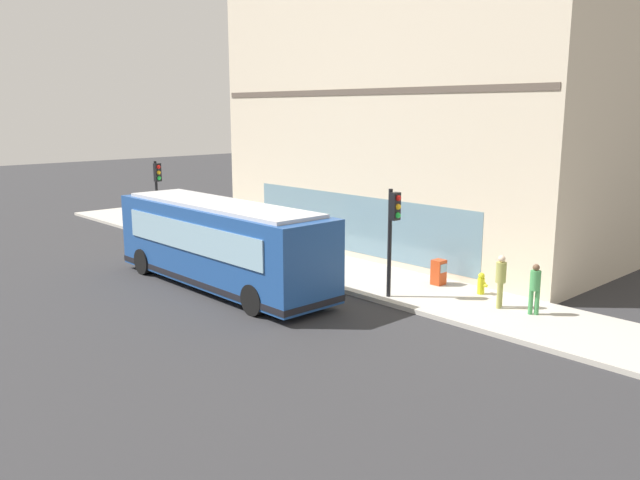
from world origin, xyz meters
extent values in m
plane|color=#2D2D30|center=(0.00, 0.00, 0.00)|extent=(120.00, 120.00, 0.00)
cube|color=#B2ADA3|center=(4.49, 0.00, 0.07)|extent=(3.77, 40.00, 0.15)
cube|color=beige|center=(11.35, 0.00, 6.34)|extent=(9.95, 17.51, 12.68)
cube|color=brown|center=(6.52, 0.00, 6.97)|extent=(0.36, 17.16, 0.24)
cube|color=slate|center=(6.42, 0.00, 1.60)|extent=(0.12, 12.26, 2.40)
cube|color=#1E478C|center=(-0.01, 0.52, 1.60)|extent=(2.55, 10.01, 2.70)
cube|color=silver|center=(-0.01, 0.52, 3.01)|extent=(2.17, 9.01, 0.12)
cube|color=#8CB2C6|center=(-0.03, 5.50, 2.05)|extent=(2.20, 0.09, 1.20)
cube|color=#8CB2C6|center=(1.26, 0.53, 2.00)|extent=(0.10, 8.20, 1.00)
cube|color=#8CB2C6|center=(-1.28, 0.51, 2.00)|extent=(0.10, 8.20, 1.00)
cube|color=black|center=(-0.01, 0.52, 0.43)|extent=(2.59, 10.05, 0.20)
cylinder|color=black|center=(1.13, 4.13, 0.50)|extent=(0.30, 1.00, 1.00)
cylinder|color=black|center=(-1.17, 4.11, 0.50)|extent=(0.30, 1.00, 1.00)
cylinder|color=black|center=(1.16, -2.87, 0.50)|extent=(0.30, 1.00, 1.00)
cylinder|color=black|center=(-1.14, -2.89, 0.50)|extent=(0.30, 1.00, 1.00)
cylinder|color=black|center=(3.09, -4.71, 1.96)|extent=(0.14, 0.14, 3.61)
cube|color=black|center=(3.09, -4.90, 3.21)|extent=(0.32, 0.24, 0.90)
sphere|color=red|center=(3.09, -5.03, 3.49)|extent=(0.20, 0.20, 0.20)
sphere|color=yellow|center=(3.09, -5.03, 3.21)|extent=(0.20, 0.20, 0.20)
sphere|color=green|center=(3.09, -5.03, 2.93)|extent=(0.20, 0.20, 0.20)
cylinder|color=black|center=(3.20, 10.84, 1.96)|extent=(0.14, 0.14, 3.61)
cube|color=black|center=(3.20, 10.65, 3.21)|extent=(0.32, 0.24, 0.90)
sphere|color=red|center=(3.20, 10.52, 3.49)|extent=(0.20, 0.20, 0.20)
sphere|color=yellow|center=(3.20, 10.52, 3.21)|extent=(0.20, 0.20, 0.20)
sphere|color=green|center=(3.20, 10.52, 2.93)|extent=(0.20, 0.20, 0.20)
cylinder|color=gold|center=(5.60, -6.65, 0.43)|extent=(0.24, 0.24, 0.55)
sphere|color=gold|center=(5.60, -6.65, 0.78)|extent=(0.22, 0.22, 0.22)
cylinder|color=gold|center=(5.60, -6.82, 0.48)|extent=(0.10, 0.12, 0.10)
cylinder|color=gold|center=(5.77, -6.65, 0.48)|extent=(0.12, 0.10, 0.10)
cylinder|color=black|center=(5.39, 8.17, 0.58)|extent=(0.14, 0.14, 0.86)
cylinder|color=black|center=(5.21, 8.15, 0.58)|extent=(0.14, 0.14, 0.86)
cylinder|color=#99994C|center=(5.30, 8.16, 1.35)|extent=(0.32, 0.32, 0.68)
sphere|color=brown|center=(5.30, 8.16, 1.80)|extent=(0.23, 0.23, 0.23)
cylinder|color=#3F8C4C|center=(3.48, 6.95, 0.52)|extent=(0.14, 0.14, 0.75)
cylinder|color=#3F8C4C|center=(3.34, 7.07, 0.52)|extent=(0.14, 0.14, 0.75)
cylinder|color=#8C3F8C|center=(3.41, 7.01, 1.19)|extent=(0.32, 0.32, 0.59)
sphere|color=brown|center=(3.41, 7.01, 1.59)|extent=(0.20, 0.20, 0.20)
cylinder|color=#3F8C4C|center=(4.92, -9.06, 0.53)|extent=(0.14, 0.14, 0.76)
cylinder|color=#3F8C4C|center=(4.82, -8.91, 0.53)|extent=(0.14, 0.14, 0.76)
cylinder|color=#3F8C4C|center=(4.87, -8.99, 1.22)|extent=(0.32, 0.32, 0.61)
sphere|color=brown|center=(4.87, -8.99, 1.62)|extent=(0.21, 0.21, 0.21)
cylinder|color=#99994C|center=(4.63, -7.93, 0.56)|extent=(0.14, 0.14, 0.82)
cylinder|color=#99994C|center=(4.80, -7.88, 0.56)|extent=(0.14, 0.14, 0.82)
cylinder|color=#99994C|center=(4.72, -7.91, 1.29)|extent=(0.32, 0.32, 0.65)
sphere|color=beige|center=(4.72, -7.91, 1.73)|extent=(0.22, 0.22, 0.22)
cube|color=#BF3F19|center=(5.53, -4.94, 0.60)|extent=(0.44, 0.40, 0.90)
cube|color=#8CB2C6|center=(5.53, -5.15, 0.78)|extent=(0.35, 0.03, 0.30)
camera|label=1|loc=(-12.59, -18.19, 6.27)|focal=35.89mm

